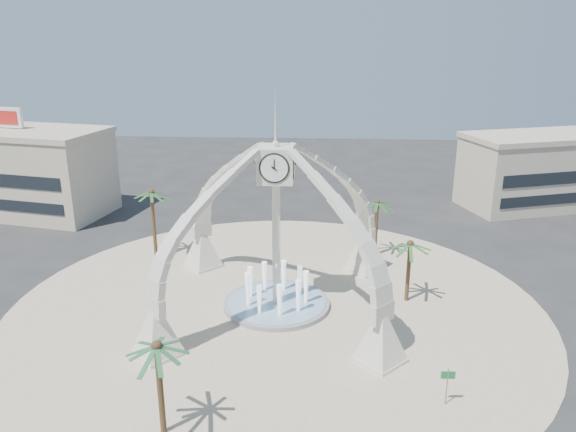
# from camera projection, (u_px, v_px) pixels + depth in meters

# --- Properties ---
(ground) EXTENTS (140.00, 140.00, 0.00)m
(ground) POSITION_uv_depth(u_px,v_px,m) (277.00, 306.00, 42.50)
(ground) COLOR #282828
(ground) RESTS_ON ground
(plaza) EXTENTS (40.00, 40.00, 0.06)m
(plaza) POSITION_uv_depth(u_px,v_px,m) (277.00, 306.00, 42.49)
(plaza) COLOR beige
(plaza) RESTS_ON ground
(clock_tower) EXTENTS (17.94, 17.94, 16.30)m
(clock_tower) POSITION_uv_depth(u_px,v_px,m) (276.00, 226.00, 40.46)
(clock_tower) COLOR silver
(clock_tower) RESTS_ON ground
(fountain) EXTENTS (8.00, 8.00, 3.62)m
(fountain) POSITION_uv_depth(u_px,v_px,m) (277.00, 303.00, 42.41)
(fountain) COLOR gray
(fountain) RESTS_ON ground
(building_nw) EXTENTS (23.75, 13.73, 11.90)m
(building_nw) POSITION_uv_depth(u_px,v_px,m) (11.00, 170.00, 63.64)
(building_nw) COLOR #BDAC93
(building_nw) RESTS_ON ground
(building_ne) EXTENTS (21.87, 14.17, 8.60)m
(building_ne) POSITION_uv_depth(u_px,v_px,m) (549.00, 170.00, 65.97)
(building_ne) COLOR #BDAC93
(building_ne) RESTS_ON ground
(palm_east) EXTENTS (3.93, 3.93, 5.38)m
(palm_east) POSITION_uv_depth(u_px,v_px,m) (410.00, 244.00, 41.93)
(palm_east) COLOR brown
(palm_east) RESTS_ON ground
(palm_west) EXTENTS (3.67, 3.67, 6.84)m
(palm_west) POSITION_uv_depth(u_px,v_px,m) (151.00, 193.00, 50.02)
(palm_west) COLOR brown
(palm_west) RESTS_ON ground
(palm_north) EXTENTS (4.09, 4.09, 5.81)m
(palm_north) POSITION_uv_depth(u_px,v_px,m) (377.00, 203.00, 50.52)
(palm_north) COLOR brown
(palm_north) RESTS_ON ground
(palm_south) EXTENTS (4.20, 4.20, 5.81)m
(palm_south) POSITION_uv_depth(u_px,v_px,m) (157.00, 347.00, 27.58)
(palm_south) COLOR brown
(palm_south) RESTS_ON ground
(street_sign) EXTENTS (0.85, 0.07, 2.31)m
(street_sign) POSITION_uv_depth(u_px,v_px,m) (448.00, 379.00, 30.82)
(street_sign) COLOR slate
(street_sign) RESTS_ON ground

